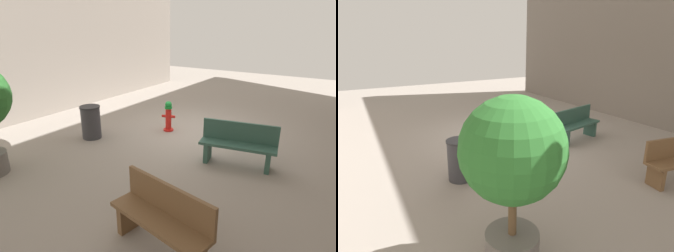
# 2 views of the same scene
# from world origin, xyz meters

# --- Properties ---
(ground_plane) EXTENTS (23.40, 23.40, 0.00)m
(ground_plane) POSITION_xyz_m (0.00, 0.00, 0.00)
(ground_plane) COLOR gray
(fire_hydrant) EXTENTS (0.40, 0.37, 0.89)m
(fire_hydrant) POSITION_xyz_m (0.69, 0.39, 0.45)
(fire_hydrant) COLOR red
(fire_hydrant) RESTS_ON ground_plane
(bench_near) EXTENTS (1.70, 0.74, 0.95)m
(bench_near) POSITION_xyz_m (-1.78, 1.35, 0.49)
(bench_near) COLOR #33594C
(bench_near) RESTS_ON ground_plane
(planter_tree) EXTENTS (1.33, 1.33, 2.31)m
(planter_tree) POSITION_xyz_m (2.38, 4.62, 1.51)
(planter_tree) COLOR slate
(planter_tree) RESTS_ON ground_plane
(trash_bin) EXTENTS (0.54, 0.54, 0.90)m
(trash_bin) POSITION_xyz_m (2.14, 2.04, 0.45)
(trash_bin) COLOR #38383D
(trash_bin) RESTS_ON ground_plane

